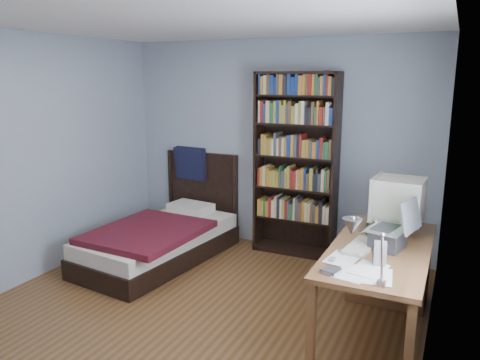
{
  "coord_description": "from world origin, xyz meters",
  "views": [
    {
      "loc": [
        1.99,
        -3.13,
        2.06
      ],
      "look_at": [
        0.1,
        0.89,
        1.08
      ],
      "focal_mm": 35.0,
      "sensor_mm": 36.0,
      "label": 1
    }
  ],
  "objects": [
    {
      "name": "keyboard",
      "position": [
        1.37,
        0.43,
        0.75
      ],
      "size": [
        0.23,
        0.45,
        0.04
      ],
      "primitive_type": "cube",
      "rotation": [
        0.0,
        0.07,
        -0.13
      ],
      "color": "#B3AD95",
      "rests_on": "desk"
    },
    {
      "name": "soda_can",
      "position": [
        1.37,
        0.8,
        0.79
      ],
      "size": [
        0.06,
        0.06,
        0.11
      ],
      "primitive_type": "cylinder",
      "color": "#073916",
      "rests_on": "desk"
    },
    {
      "name": "mouse",
      "position": [
        1.48,
        0.77,
        0.75
      ],
      "size": [
        0.07,
        0.12,
        0.04
      ],
      "primitive_type": "ellipsoid",
      "color": "silver",
      "rests_on": "desk"
    },
    {
      "name": "phone_silver",
      "position": [
        1.27,
        0.27,
        0.74
      ],
      "size": [
        0.1,
        0.11,
        0.02
      ],
      "primitive_type": "cube",
      "rotation": [
        0.0,
        0.0,
        0.66
      ],
      "color": "#AFAEB3",
      "rests_on": "desk"
    },
    {
      "name": "speaker",
      "position": [
        1.56,
        0.16,
        0.82
      ],
      "size": [
        0.1,
        0.1,
        0.17
      ],
      "primitive_type": "cube",
      "rotation": [
        0.0,
        0.0,
        0.17
      ],
      "color": "gray",
      "rests_on": "desk"
    },
    {
      "name": "bed",
      "position": [
        -1.0,
        1.14,
        0.26
      ],
      "size": [
        1.18,
        2.09,
        1.16
      ],
      "color": "black",
      "rests_on": "floor"
    },
    {
      "name": "laptop",
      "position": [
        1.57,
        0.53,
        0.84
      ],
      "size": [
        0.4,
        0.39,
        0.41
      ],
      "color": "#2D2D30",
      "rests_on": "desk"
    },
    {
      "name": "desk",
      "position": [
        1.5,
        0.99,
        0.42
      ],
      "size": [
        0.75,
        1.65,
        0.73
      ],
      "color": "brown",
      "rests_on": "floor"
    },
    {
      "name": "crt_monitor",
      "position": [
        1.55,
        1.03,
        1.0
      ],
      "size": [
        0.44,
        0.4,
        0.48
      ],
      "color": "beige",
      "rests_on": "desk"
    },
    {
      "name": "desk_lamp",
      "position": [
        1.51,
        -0.52,
        1.18
      ],
      "size": [
        0.21,
        0.47,
        0.56
      ],
      "color": "#99999E",
      "rests_on": "desk"
    },
    {
      "name": "room",
      "position": [
        0.03,
        -0.0,
        1.25
      ],
      "size": [
        4.2,
        4.24,
        2.5
      ],
      "color": "brown",
      "rests_on": "ground"
    },
    {
      "name": "phone_grey",
      "position": [
        1.23,
        0.1,
        0.74
      ],
      "size": [
        0.04,
        0.08,
        0.02
      ],
      "primitive_type": "cube",
      "rotation": [
        0.0,
        0.0,
        0.01
      ],
      "color": "gray",
      "rests_on": "desk"
    },
    {
      "name": "external_drive",
      "position": [
        1.27,
        -0.12,
        0.74
      ],
      "size": [
        0.14,
        0.14,
        0.02
      ],
      "primitive_type": "cube",
      "rotation": [
        0.0,
        0.0,
        -0.3
      ],
      "color": "gray",
      "rests_on": "desk"
    },
    {
      "name": "bookshelf",
      "position": [
        0.32,
        1.94,
        1.06
      ],
      "size": [
        0.95,
        0.3,
        2.12
      ],
      "color": "black",
      "rests_on": "floor"
    }
  ]
}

